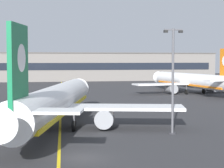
{
  "coord_description": "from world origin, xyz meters",
  "views": [
    {
      "loc": [
        -3.64,
        -34.12,
        8.63
      ],
      "look_at": [
        5.44,
        13.75,
        5.62
      ],
      "focal_mm": 63.28,
      "sensor_mm": 36.0,
      "label": 1
    }
  ],
  "objects_px": {
    "airliner_foreground": "(55,102)",
    "airliner_background": "(192,81)",
    "apron_lamp_post": "(173,79)",
    "safety_cone_by_nose_gear": "(54,111)"
  },
  "relations": [
    {
      "from": "airliner_foreground",
      "to": "airliner_background",
      "type": "height_order",
      "value": "airliner_foreground"
    },
    {
      "from": "airliner_background",
      "to": "safety_cone_by_nose_gear",
      "type": "xyz_separation_m",
      "value": [
        -36.01,
        -29.54,
        -2.95
      ]
    },
    {
      "from": "airliner_foreground",
      "to": "apron_lamp_post",
      "type": "xyz_separation_m",
      "value": [
        13.23,
        -5.96,
        3.04
      ]
    },
    {
      "from": "airliner_background",
      "to": "apron_lamp_post",
      "type": "distance_m",
      "value": 56.29
    },
    {
      "from": "airliner_foreground",
      "to": "apron_lamp_post",
      "type": "bearing_deg",
      "value": -24.25
    },
    {
      "from": "airliner_foreground",
      "to": "airliner_background",
      "type": "xyz_separation_m",
      "value": [
        36.43,
        45.22,
        -0.17
      ]
    },
    {
      "from": "airliner_foreground",
      "to": "airliner_background",
      "type": "distance_m",
      "value": 58.07
    },
    {
      "from": "airliner_foreground",
      "to": "safety_cone_by_nose_gear",
      "type": "xyz_separation_m",
      "value": [
        0.42,
        15.69,
        -3.11
      ]
    },
    {
      "from": "airliner_background",
      "to": "safety_cone_by_nose_gear",
      "type": "relative_size",
      "value": 71.68
    },
    {
      "from": "airliner_background",
      "to": "apron_lamp_post",
      "type": "xyz_separation_m",
      "value": [
        -23.2,
        -51.18,
        3.2
      ]
    }
  ]
}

